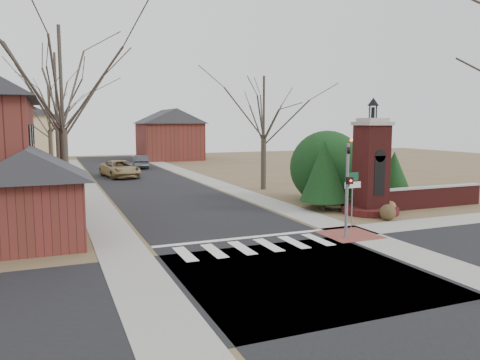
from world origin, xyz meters
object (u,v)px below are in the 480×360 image
sign_post (352,189)px  distant_car (141,162)px  brick_gate_monument (371,175)px  pickup_truck (120,169)px  traffic_signal_pole (348,180)px

sign_post → distant_car: (-3.75, 34.54, -1.22)m
distant_car → brick_gate_monument: bearing=109.7°
sign_post → brick_gate_monument: (3.41, 3.01, 0.22)m
brick_gate_monument → pickup_truck: size_ratio=1.13×
traffic_signal_pole → brick_gate_monument: (4.70, 4.42, -0.42)m
sign_post → brick_gate_monument: size_ratio=0.42×
brick_gate_monument → distant_car: size_ratio=1.45×
traffic_signal_pole → sign_post: size_ratio=1.64×
distant_car → pickup_truck: bearing=74.0°
brick_gate_monument → pickup_truck: brick_gate_monument is taller
traffic_signal_pole → sign_post: traffic_signal_pole is taller
brick_gate_monument → pickup_truck: 25.69m
brick_gate_monument → distant_car: 32.36m
traffic_signal_pole → pickup_truck: (-5.90, 27.78, -1.79)m
traffic_signal_pole → distant_car: traffic_signal_pole is taller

